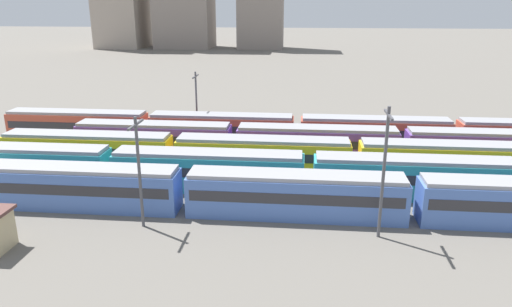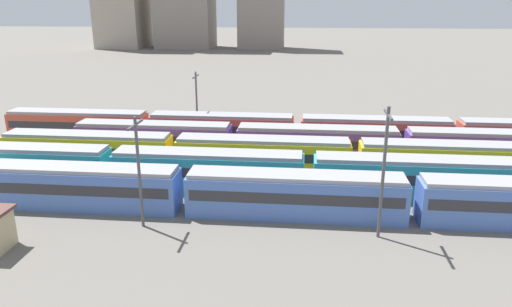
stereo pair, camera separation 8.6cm
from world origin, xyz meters
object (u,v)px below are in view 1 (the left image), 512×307
at_px(train_track_1, 309,174).
at_px(catenary_pole_1, 196,100).
at_px(train_track_2, 355,158).
at_px(train_track_3, 402,145).
at_px(catenary_pole_0, 384,167).
at_px(catenary_pole_2, 139,167).
at_px(train_track_0, 296,195).
at_px(train_track_4, 297,130).

bearing_deg(train_track_1, catenary_pole_1, 128.18).
xyz_separation_m(train_track_2, train_track_3, (5.69, 5.20, 0.00)).
distance_m(train_track_2, catenary_pole_0, 14.05).
height_order(train_track_2, catenary_pole_1, catenary_pole_1).
bearing_deg(train_track_1, catenary_pole_2, -147.52).
height_order(train_track_0, train_track_3, same).
distance_m(train_track_1, catenary_pole_1, 23.79).
distance_m(catenary_pole_0, catenary_pole_1, 33.45).
bearing_deg(catenary_pole_2, train_track_4, 63.82).
bearing_deg(catenary_pole_2, train_track_3, 38.55).
distance_m(train_track_0, catenary_pole_1, 27.47).
relative_size(train_track_0, catenary_pole_2, 6.24).
relative_size(train_track_0, train_track_3, 0.75).
distance_m(train_track_0, train_track_4, 20.80).
height_order(train_track_3, catenary_pole_1, catenary_pole_1).
relative_size(train_track_3, catenary_pole_2, 8.35).
bearing_deg(train_track_3, train_track_1, -135.05).
bearing_deg(train_track_2, train_track_3, 42.43).
bearing_deg(train_track_4, train_track_0, -89.38).
relative_size(train_track_3, catenary_pole_1, 8.72).
bearing_deg(catenary_pole_0, train_track_4, 105.47).
bearing_deg(train_track_4, catenary_pole_1, 167.42).
relative_size(train_track_1, train_track_3, 1.00).
distance_m(train_track_1, train_track_2, 7.03).
xyz_separation_m(catenary_pole_0, catenary_pole_1, (-19.87, 26.90, -0.80)).
distance_m(train_track_1, train_track_3, 14.72).
height_order(train_track_0, train_track_1, same).
relative_size(train_track_2, catenary_pole_1, 8.72).
bearing_deg(train_track_1, train_track_4, 94.93).
height_order(train_track_4, catenary_pole_2, catenary_pole_2).
relative_size(train_track_0, train_track_1, 0.75).
bearing_deg(train_track_0, train_track_2, 60.66).
distance_m(train_track_4, catenary_pole_1, 13.88).
xyz_separation_m(train_track_1, catenary_pole_2, (-13.12, -8.36, 3.10)).
relative_size(train_track_3, train_track_4, 1.00).
height_order(train_track_1, train_track_3, same).
height_order(train_track_1, catenary_pole_2, catenary_pole_2).
bearing_deg(train_track_3, train_track_0, -126.48).
xyz_separation_m(train_track_0, catenary_pole_1, (-13.48, 23.76, 2.90)).
bearing_deg(train_track_1, train_track_3, 44.95).
bearing_deg(catenary_pole_1, train_track_3, -18.06).
xyz_separation_m(train_track_3, train_track_4, (-11.76, 5.20, 0.00)).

